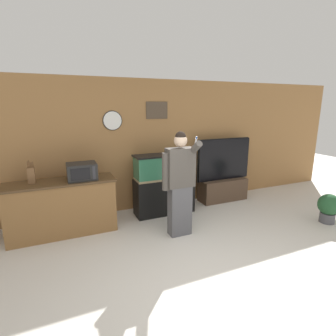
{
  "coord_description": "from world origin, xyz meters",
  "views": [
    {
      "loc": [
        -1.63,
        -2.17,
        2.09
      ],
      "look_at": [
        0.1,
        1.83,
        1.05
      ],
      "focal_mm": 28.0,
      "sensor_mm": 36.0,
      "label": 1
    }
  ],
  "objects": [
    {
      "name": "potted_plant",
      "position": [
        2.82,
        0.76,
        0.3
      ],
      "size": [
        0.38,
        0.38,
        0.54
      ],
      "color": "#4C4C51",
      "rests_on": "ground_plane"
    },
    {
      "name": "counter_island",
      "position": [
        -1.62,
        2.22,
        0.46
      ],
      "size": [
        1.71,
        0.55,
        0.91
      ],
      "color": "brown",
      "rests_on": "ground_plane"
    },
    {
      "name": "wall_back_paneled",
      "position": [
        -0.0,
        2.84,
        1.3
      ],
      "size": [
        10.0,
        0.08,
        2.6
      ],
      "color": "olive",
      "rests_on": "ground_plane"
    },
    {
      "name": "person_standing",
      "position": [
        0.13,
        1.43,
        0.89
      ],
      "size": [
        0.54,
        0.41,
        1.71
      ],
      "color": "#515156",
      "rests_on": "ground_plane"
    },
    {
      "name": "microwave",
      "position": [
        -1.28,
        2.19,
        1.05
      ],
      "size": [
        0.46,
        0.38,
        0.27
      ],
      "color": "black",
      "rests_on": "counter_island"
    },
    {
      "name": "tv_on_stand",
      "position": [
        1.74,
        2.51,
        0.41
      ],
      "size": [
        1.31,
        0.4,
        1.4
      ],
      "color": "#4C3828",
      "rests_on": "ground_plane"
    },
    {
      "name": "knife_block",
      "position": [
        -2.03,
        2.27,
        1.05
      ],
      "size": [
        0.1,
        0.09,
        0.36
      ],
      "color": "brown",
      "rests_on": "counter_island"
    },
    {
      "name": "aquarium_on_stand",
      "position": [
        0.25,
        2.36,
        0.6
      ],
      "size": [
        1.17,
        0.41,
        1.19
      ],
      "color": "black",
      "rests_on": "ground_plane"
    },
    {
      "name": "ground_plane",
      "position": [
        0.0,
        0.0,
        0.0
      ],
      "size": [
        18.0,
        18.0,
        0.0
      ],
      "primitive_type": "plane",
      "color": "beige"
    }
  ]
}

